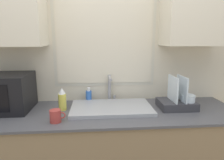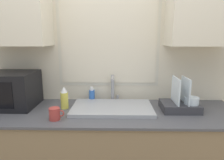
{
  "view_description": "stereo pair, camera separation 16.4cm",
  "coord_description": "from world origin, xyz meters",
  "px_view_note": "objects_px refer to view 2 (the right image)",
  "views": [
    {
      "loc": [
        -0.09,
        -1.3,
        1.5
      ],
      "look_at": [
        0.04,
        0.29,
        1.16
      ],
      "focal_mm": 32.0,
      "sensor_mm": 36.0,
      "label": 1
    },
    {
      "loc": [
        0.07,
        -1.31,
        1.5
      ],
      "look_at": [
        0.04,
        0.29,
        1.16
      ],
      "focal_mm": 32.0,
      "sensor_mm": 36.0,
      "label": 2
    }
  ],
  "objects_px": {
    "soap_bottle": "(92,95)",
    "faucet": "(113,86)",
    "mug_near_sink": "(55,114)",
    "dish_rack": "(181,103)",
    "spray_bottle": "(64,98)",
    "microwave": "(12,90)"
  },
  "relations": [
    {
      "from": "faucet",
      "to": "microwave",
      "type": "height_order",
      "value": "microwave"
    },
    {
      "from": "spray_bottle",
      "to": "soap_bottle",
      "type": "xyz_separation_m",
      "value": [
        0.22,
        0.2,
        -0.03
      ]
    },
    {
      "from": "faucet",
      "to": "soap_bottle",
      "type": "relative_size",
      "value": 1.79
    },
    {
      "from": "faucet",
      "to": "soap_bottle",
      "type": "xyz_separation_m",
      "value": [
        -0.21,
        0.01,
        -0.1
      ]
    },
    {
      "from": "soap_bottle",
      "to": "mug_near_sink",
      "type": "relative_size",
      "value": 1.26
    },
    {
      "from": "dish_rack",
      "to": "spray_bottle",
      "type": "xyz_separation_m",
      "value": [
        -1.02,
        0.04,
        0.03
      ]
    },
    {
      "from": "soap_bottle",
      "to": "faucet",
      "type": "bearing_deg",
      "value": -1.62
    },
    {
      "from": "microwave",
      "to": "spray_bottle",
      "type": "relative_size",
      "value": 2.14
    },
    {
      "from": "microwave",
      "to": "soap_bottle",
      "type": "distance_m",
      "value": 0.73
    },
    {
      "from": "microwave",
      "to": "soap_bottle",
      "type": "bearing_deg",
      "value": 12.46
    },
    {
      "from": "soap_bottle",
      "to": "dish_rack",
      "type": "bearing_deg",
      "value": -16.44
    },
    {
      "from": "mug_near_sink",
      "to": "soap_bottle",
      "type": "bearing_deg",
      "value": 63.18
    },
    {
      "from": "microwave",
      "to": "faucet",
      "type": "bearing_deg",
      "value": 9.33
    },
    {
      "from": "spray_bottle",
      "to": "soap_bottle",
      "type": "distance_m",
      "value": 0.3
    },
    {
      "from": "faucet",
      "to": "dish_rack",
      "type": "bearing_deg",
      "value": -21.25
    },
    {
      "from": "microwave",
      "to": "spray_bottle",
      "type": "xyz_separation_m",
      "value": [
        0.49,
        -0.04,
        -0.06
      ]
    },
    {
      "from": "faucet",
      "to": "spray_bottle",
      "type": "bearing_deg",
      "value": -155.66
    },
    {
      "from": "microwave",
      "to": "dish_rack",
      "type": "distance_m",
      "value": 1.52
    },
    {
      "from": "microwave",
      "to": "dish_rack",
      "type": "height_order",
      "value": "microwave"
    },
    {
      "from": "faucet",
      "to": "soap_bottle",
      "type": "distance_m",
      "value": 0.23
    },
    {
      "from": "faucet",
      "to": "soap_bottle",
      "type": "height_order",
      "value": "faucet"
    },
    {
      "from": "faucet",
      "to": "mug_near_sink",
      "type": "relative_size",
      "value": 2.26
    }
  ]
}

